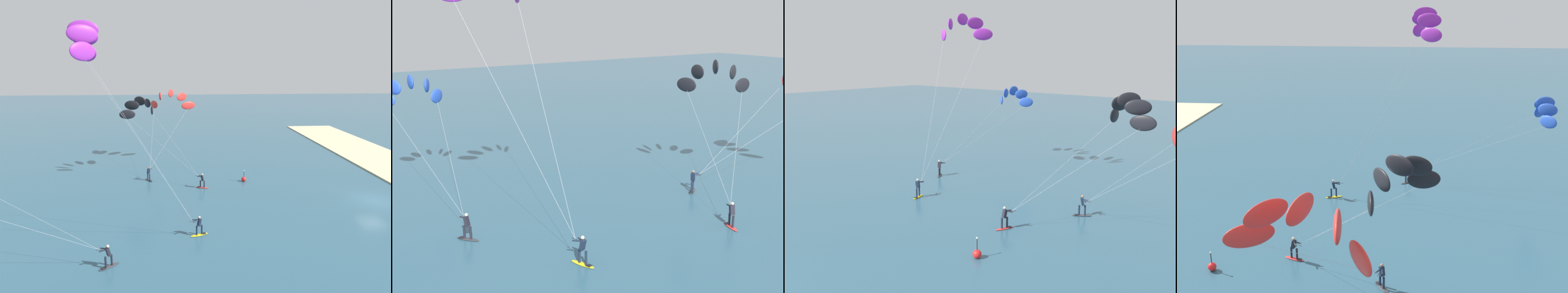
{
  "view_description": "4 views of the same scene",
  "coord_description": "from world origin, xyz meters",
  "views": [
    {
      "loc": [
        -29.83,
        20.15,
        13.46
      ],
      "look_at": [
        -2.29,
        18.31,
        6.53
      ],
      "focal_mm": 30.4,
      "sensor_mm": 36.0,
      "label": 1
    },
    {
      "loc": [
        -19.47,
        -2.24,
        12.96
      ],
      "look_at": [
        -2.25,
        22.87,
        5.03
      ],
      "focal_mm": 46.72,
      "sensor_mm": 36.0,
      "label": 2
    },
    {
      "loc": [
        24.35,
        -8.61,
        12.39
      ],
      "look_at": [
        -1.11,
        21.18,
        4.7
      ],
      "focal_mm": 43.66,
      "sensor_mm": 36.0,
      "label": 3
    },
    {
      "loc": [
        33.55,
        24.56,
        17.68
      ],
      "look_at": [
        -1.06,
        22.0,
        6.34
      ],
      "focal_mm": 45.06,
      "sensor_mm": 36.0,
      "label": 4
    }
  ],
  "objects": [
    {
      "name": "kitesurfer_nearshore",
      "position": [
        10.14,
        23.92,
        8.11
      ],
      "size": [
        8.69,
        10.12,
        9.67
      ],
      "color": "red",
      "rests_on": "ground"
    },
    {
      "name": "kitesurfer_far_out",
      "position": [
        16.23,
        20.59,
        8.39
      ],
      "size": [
        11.47,
        6.7,
        10.04
      ],
      "color": "#333338",
      "rests_on": "ground"
    },
    {
      "name": "kitesurfer_mid_water",
      "position": [
        -7.19,
        25.52,
        14.32
      ],
      "size": [
        5.88,
        9.64,
        16.15
      ],
      "color": "yellow",
      "rests_on": "ground"
    },
    {
      "name": "marker_buoy",
      "position": [
        6.44,
        12.05,
        0.3
      ],
      "size": [
        0.56,
        0.56,
        1.38
      ],
      "color": "red",
      "rests_on": "ground"
    },
    {
      "name": "kitesurfer_downwind",
      "position": [
        -9.02,
        35.93,
        7.17
      ],
      "size": [
        5.1,
        13.34,
        8.65
      ],
      "color": "#333338",
      "rests_on": "ground"
    }
  ]
}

